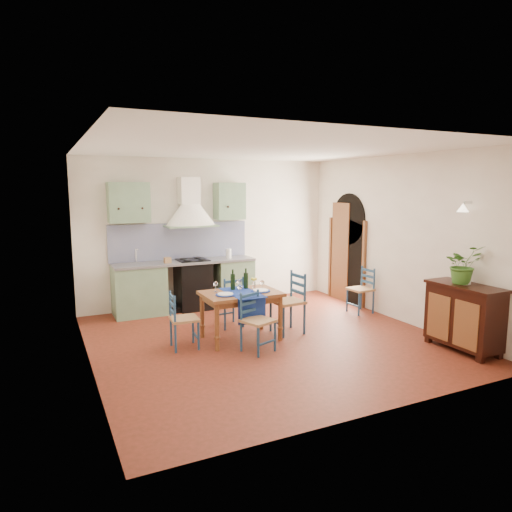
% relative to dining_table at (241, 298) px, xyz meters
% --- Properties ---
extents(floor, '(5.00, 5.00, 0.00)m').
position_rel_dining_table_xyz_m(floor, '(0.35, -0.18, -0.64)').
color(floor, '#4A1E0F').
rests_on(floor, ground).
extents(back_wall, '(5.00, 0.96, 2.80)m').
position_rel_dining_table_xyz_m(back_wall, '(-0.12, 2.11, 0.41)').
color(back_wall, white).
rests_on(back_wall, ground).
extents(right_wall, '(0.26, 5.00, 2.80)m').
position_rel_dining_table_xyz_m(right_wall, '(2.84, 0.10, 0.70)').
color(right_wall, white).
rests_on(right_wall, ground).
extents(left_wall, '(0.04, 5.00, 2.80)m').
position_rel_dining_table_xyz_m(left_wall, '(-2.15, -0.18, 0.76)').
color(left_wall, white).
rests_on(left_wall, ground).
extents(ceiling, '(5.00, 5.00, 0.01)m').
position_rel_dining_table_xyz_m(ceiling, '(0.35, -0.18, 2.17)').
color(ceiling, silver).
rests_on(ceiling, back_wall).
extents(dining_table, '(1.14, 0.85, 1.04)m').
position_rel_dining_table_xyz_m(dining_table, '(0.00, 0.00, 0.00)').
color(dining_table, brown).
rests_on(dining_table, ground).
extents(chair_near, '(0.50, 0.50, 0.83)m').
position_rel_dining_table_xyz_m(chair_near, '(-0.01, -0.55, -0.21)').
color(chair_near, navy).
rests_on(chair_near, ground).
extents(chair_far, '(0.43, 0.43, 0.84)m').
position_rel_dining_table_xyz_m(chair_far, '(0.09, 0.66, -0.21)').
color(chair_far, navy).
rests_on(chair_far, ground).
extents(chair_left, '(0.40, 0.40, 0.81)m').
position_rel_dining_table_xyz_m(chair_left, '(-0.91, 0.00, -0.22)').
color(chair_left, navy).
rests_on(chair_left, ground).
extents(chair_right, '(0.47, 0.47, 0.95)m').
position_rel_dining_table_xyz_m(chair_right, '(0.81, -0.03, -0.15)').
color(chair_right, navy).
rests_on(chair_right, ground).
extents(chair_spare, '(0.40, 0.40, 0.82)m').
position_rel_dining_table_xyz_m(chair_spare, '(2.57, 0.43, -0.21)').
color(chair_spare, navy).
rests_on(chair_spare, ground).
extents(sideboard, '(0.50, 1.05, 0.94)m').
position_rel_dining_table_xyz_m(sideboard, '(2.61, -1.75, -0.13)').
color(sideboard, black).
rests_on(sideboard, ground).
extents(potted_plant, '(0.53, 0.48, 0.54)m').
position_rel_dining_table_xyz_m(potted_plant, '(2.62, -1.67, 0.56)').
color(potted_plant, '#356822').
rests_on(potted_plant, sideboard).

